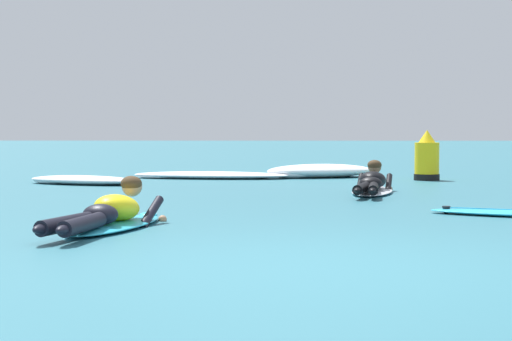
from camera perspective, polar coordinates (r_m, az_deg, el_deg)
ground_plane at (r=16.26m, az=2.88°, el=-0.73°), size 120.00×120.00×0.00m
surfer_near at (r=8.58m, az=-9.38°, el=-2.86°), size 0.93×2.46×0.53m
surfer_far at (r=13.27m, az=7.51°, el=-0.92°), size 0.93×2.56×0.53m
whitewater_front at (r=17.32m, az=-2.95°, el=-0.31°), size 3.17×1.29×0.14m
whitewater_mid_right at (r=17.71m, az=4.17°, el=-0.04°), size 2.43×1.68×0.27m
whitewater_back at (r=15.74m, az=-11.10°, el=-0.62°), size 2.29×1.52×0.16m
channel_marker_buoy at (r=17.00m, az=10.99°, el=0.64°), size 0.49×0.49×0.96m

